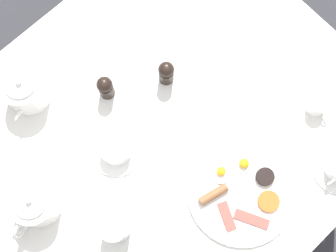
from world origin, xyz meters
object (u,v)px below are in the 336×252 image
object	(u,v)px
creamer_jug	(317,106)
salt_grinder	(106,87)
teacup_with_saucer_left	(116,150)
pepper_grinder	(166,73)
breakfast_plate	(241,191)
water_glass_tall	(115,228)
teapot_near	(26,89)
teapot_far	(35,204)

from	to	relation	value
creamer_jug	salt_grinder	world-z (taller)	salt_grinder
teacup_with_saucer_left	pepper_grinder	world-z (taller)	pepper_grinder
breakfast_plate	teacup_with_saucer_left	world-z (taller)	teacup_with_saucer_left
salt_grinder	creamer_jug	bearing A→B (deg)	42.29
teacup_with_saucer_left	water_glass_tall	xyz separation A→B (m)	(0.17, -0.15, 0.04)
teapot_near	salt_grinder	distance (m)	0.23
teapot_far	creamer_jug	world-z (taller)	teapot_far
water_glass_tall	salt_grinder	bearing A→B (deg)	142.73
teapot_far	salt_grinder	size ratio (longest dim) A/B	2.14
teapot_near	teacup_with_saucer_left	size ratio (longest dim) A/B	1.19
breakfast_plate	salt_grinder	world-z (taller)	salt_grinder
breakfast_plate	creamer_jug	xyz separation A→B (m)	(-0.02, 0.34, 0.02)
teacup_with_saucer_left	water_glass_tall	distance (m)	0.23
teapot_far	salt_grinder	distance (m)	0.39
water_glass_tall	breakfast_plate	bearing A→B (deg)	63.55
teapot_far	water_glass_tall	world-z (taller)	teapot_far
pepper_grinder	salt_grinder	world-z (taller)	same
breakfast_plate	teapot_near	xyz separation A→B (m)	(-0.64, -0.26, 0.05)
breakfast_plate	pepper_grinder	distance (m)	0.41
pepper_grinder	teapot_far	bearing A→B (deg)	-86.15
breakfast_plate	pepper_grinder	bearing A→B (deg)	168.80
water_glass_tall	pepper_grinder	xyz separation A→B (m)	(-0.24, 0.41, -0.01)
breakfast_plate	teapot_far	distance (m)	0.58
teapot_near	pepper_grinder	bearing A→B (deg)	106.32
breakfast_plate	creamer_jug	distance (m)	0.34
breakfast_plate	teacup_with_saucer_left	distance (m)	0.38
teacup_with_saucer_left	pepper_grinder	size ratio (longest dim) A/B	1.55
breakfast_plate	creamer_jug	bearing A→B (deg)	93.72
water_glass_tall	pepper_grinder	world-z (taller)	water_glass_tall
breakfast_plate	water_glass_tall	xyz separation A→B (m)	(-0.16, -0.33, 0.05)
teapot_near	creamer_jug	distance (m)	0.86
water_glass_tall	creamer_jug	distance (m)	0.69
teapot_near	water_glass_tall	distance (m)	0.48
breakfast_plate	water_glass_tall	world-z (taller)	water_glass_tall
teapot_far	teapot_near	bearing A→B (deg)	36.09
salt_grinder	teapot_near	bearing A→B (deg)	-131.17
teapot_far	creamer_jug	bearing A→B (deg)	-43.06
teacup_with_saucer_left	water_glass_tall	bearing A→B (deg)	-40.90
teapot_near	teapot_far	world-z (taller)	same
creamer_jug	pepper_grinder	xyz separation A→B (m)	(-0.38, -0.26, 0.02)
creamer_jug	salt_grinder	distance (m)	0.63
creamer_jug	salt_grinder	xyz separation A→B (m)	(-0.47, -0.42, 0.02)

